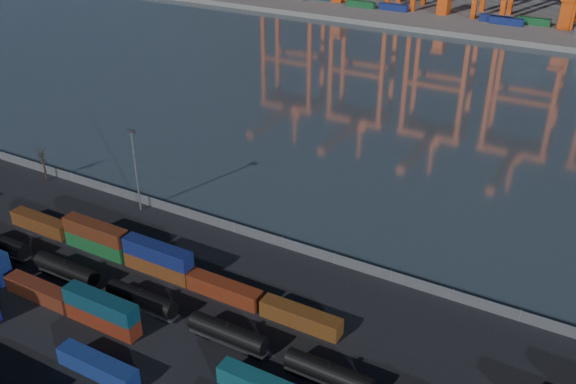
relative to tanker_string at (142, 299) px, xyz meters
The scene contains 12 objects.
ground 10.67m from the tanker_string, 17.40° to the right, with size 700.00×700.00×0.00m, color black.
harbor_water 102.37m from the tanker_string, 84.38° to the left, with size 700.00×700.00×0.00m, color #2A353C.
far_quay 207.10m from the tanker_string, 87.23° to the left, with size 700.00×70.00×2.00m, color #514F4C.
container_row_south 15.31m from the tanker_string, 120.78° to the right, with size 139.42×2.50×5.33m.
container_row_mid 18.93m from the tanker_string, 17.22° to the right, with size 142.38×2.51×5.36m.
container_row_north 13.10m from the tanker_string, 40.65° to the left, with size 141.25×2.55×5.44m.
tanker_string is the anchor object (origin of this frame).
waterfront_fence 26.82m from the tanker_string, 68.05° to the left, with size 160.12×0.12×2.20m.
bare_tree 50.48m from the tanker_string, 153.28° to the left, with size 1.92×1.99×7.51m.
yard_light_mast 31.25m from the tanker_string, 131.16° to the left, with size 1.60×0.40×16.60m.
quay_containers 192.33m from the tanker_string, 90.29° to the left, with size 172.58×10.99×2.60m.
straddle_carriers 197.09m from the tanker_string, 87.81° to the left, with size 140.00×7.00×11.10m.
Camera 1 is at (46.17, -52.55, 61.98)m, focal length 40.00 mm.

